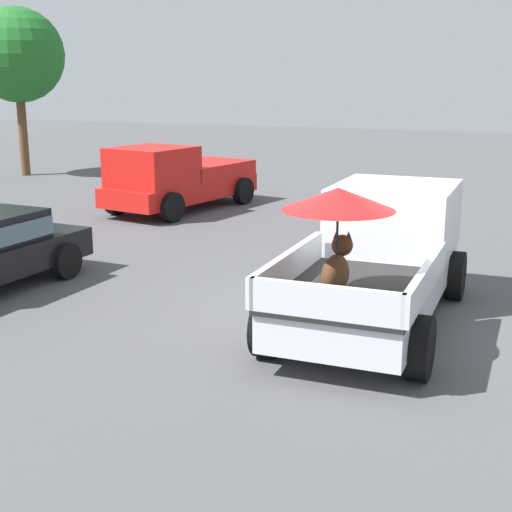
# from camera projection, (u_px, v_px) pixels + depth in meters

# --- Properties ---
(ground_plane) EXTENTS (80.00, 80.00, 0.00)m
(ground_plane) POSITION_uv_depth(u_px,v_px,m) (371.00, 324.00, 10.75)
(ground_plane) COLOR #4C4C4F
(pickup_truck_main) EXTENTS (5.06, 2.27, 2.27)m
(pickup_truck_main) POSITION_uv_depth(u_px,v_px,m) (379.00, 254.00, 10.87)
(pickup_truck_main) COLOR black
(pickup_truck_main) RESTS_ON ground
(pickup_truck_far) EXTENTS (5.06, 2.88, 1.80)m
(pickup_truck_far) POSITION_uv_depth(u_px,v_px,m) (177.00, 178.00, 19.65)
(pickup_truck_far) COLOR black
(pickup_truck_far) RESTS_ON ground
(tree_by_lot) EXTENTS (3.37, 3.37, 6.00)m
(tree_by_lot) POSITION_uv_depth(u_px,v_px,m) (17.00, 55.00, 25.83)
(tree_by_lot) COLOR brown
(tree_by_lot) RESTS_ON ground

